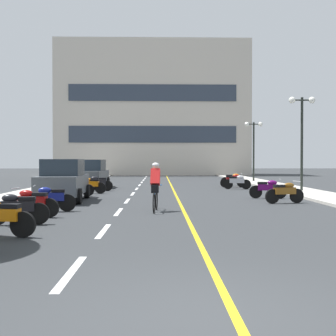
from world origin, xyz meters
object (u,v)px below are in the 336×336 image
object	(u,v)px
motorcycle_2	(17,208)
motorcycle_9	(98,183)
motorcycle_1	(0,217)
cyclist_rider	(155,186)
parked_car_near	(63,180)
street_lamp_far	(254,137)
motorcycle_3	(32,202)
motorcycle_6	(268,188)
motorcycle_11	(233,180)
motorcycle_5	(285,192)
motorcycle_7	(77,187)
motorcycle_8	(90,185)
parked_car_mid	(91,174)
motorcycle_10	(237,181)
motorcycle_4	(50,198)
motorcycle_12	(233,179)
street_lamp_mid	(302,122)

from	to	relation	value
motorcycle_2	motorcycle_9	size ratio (longest dim) A/B	1.00
motorcycle_1	cyclist_rider	distance (m)	6.11
parked_car_near	cyclist_rider	world-z (taller)	parked_car_near
street_lamp_far	motorcycle_3	world-z (taller)	street_lamp_far
motorcycle_6	motorcycle_11	xyz separation A→B (m)	(-0.19, 8.24, 0.00)
motorcycle_5	motorcycle_7	xyz separation A→B (m)	(-9.25, 3.73, 0.00)
motorcycle_6	motorcycle_11	distance (m)	8.25
motorcycle_8	motorcycle_7	bearing A→B (deg)	-103.18
motorcycle_2	motorcycle_7	bearing A→B (deg)	91.17
motorcycle_11	street_lamp_far	bearing A→B (deg)	66.95
street_lamp_far	motorcycle_6	bearing A→B (deg)	-99.91
motorcycle_3	motorcycle_6	world-z (taller)	same
parked_car_mid	motorcycle_7	distance (m)	6.46
motorcycle_3	motorcycle_10	world-z (taller)	same
motorcycle_9	motorcycle_11	bearing A→B (deg)	20.47
motorcycle_4	motorcycle_8	bearing A→B (deg)	89.57
motorcycle_7	motorcycle_11	world-z (taller)	same
motorcycle_3	motorcycle_7	bearing A→B (deg)	90.93
motorcycle_3	motorcycle_5	bearing A→B (deg)	24.67
motorcycle_2	motorcycle_4	xyz separation A→B (m)	(0.14, 3.03, 0.00)
motorcycle_3	motorcycle_8	bearing A→B (deg)	88.39
motorcycle_8	motorcycle_9	size ratio (longest dim) A/B	1.00
motorcycle_2	motorcycle_11	bearing A→B (deg)	61.73
motorcycle_6	motorcycle_8	size ratio (longest dim) A/B	1.00
motorcycle_7	motorcycle_2	bearing A→B (deg)	-88.83
motorcycle_4	cyclist_rider	bearing A→B (deg)	1.34
motorcycle_2	motorcycle_1	bearing A→B (deg)	-83.64
street_lamp_far	motorcycle_11	bearing A→B (deg)	-113.05
street_lamp_far	motorcycle_4	distance (m)	22.97
parked_car_mid	motorcycle_12	world-z (taller)	parked_car_mid
street_lamp_mid	motorcycle_11	xyz separation A→B (m)	(-3.00, 4.51, -3.41)
motorcycle_3	motorcycle_12	world-z (taller)	same
street_lamp_far	motorcycle_10	bearing A→B (deg)	-108.96
motorcycle_12	cyclist_rider	distance (m)	15.74
motorcycle_3	cyclist_rider	distance (m)	4.12
street_lamp_mid	motorcycle_11	world-z (taller)	street_lamp_mid
parked_car_mid	street_lamp_mid	bearing A→B (deg)	-18.89
motorcycle_8	motorcycle_11	world-z (taller)	same
street_lamp_far	motorcycle_1	bearing A→B (deg)	-114.67
parked_car_mid	motorcycle_6	size ratio (longest dim) A/B	2.51
motorcycle_6	cyclist_rider	xyz separation A→B (m)	(-5.19, -4.91, 0.41)
motorcycle_4	parked_car_mid	bearing A→B (deg)	92.76
motorcycle_5	motorcycle_10	distance (m)	8.77
motorcycle_2	cyclist_rider	xyz separation A→B (m)	(3.75, 3.11, 0.41)
motorcycle_3	motorcycle_4	world-z (taller)	same
motorcycle_6	motorcycle_8	distance (m)	9.29
motorcycle_6	cyclist_rider	world-z (taller)	cyclist_rider
motorcycle_5	motorcycle_8	size ratio (longest dim) A/B	0.99
motorcycle_9	motorcycle_1	bearing A→B (deg)	-90.48
street_lamp_mid	parked_car_mid	world-z (taller)	street_lamp_mid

